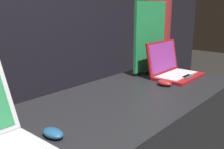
# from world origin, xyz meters

# --- Properties ---
(mouse_front) EXTENTS (0.06, 0.10, 0.03)m
(mouse_front) POSITION_xyz_m (-0.44, 0.28, 0.87)
(mouse_front) COLOR navy
(mouse_front) RESTS_ON display_counter
(laptop_back) EXTENTS (0.37, 0.28, 0.24)m
(laptop_back) POSITION_xyz_m (0.66, 0.37, 0.91)
(laptop_back) COLOR maroon
(laptop_back) RESTS_ON display_counter
(mouse_back) EXTENTS (0.06, 0.10, 0.04)m
(mouse_back) POSITION_xyz_m (0.43, 0.30, 0.87)
(mouse_back) COLOR maroon
(mouse_back) RESTS_ON display_counter
(promo_stand_back) EXTENTS (0.37, 0.07, 0.52)m
(promo_stand_back) POSITION_xyz_m (0.66, 0.57, 1.10)
(promo_stand_back) COLOR black
(promo_stand_back) RESTS_ON display_counter
(person_bystander) EXTENTS (0.32, 0.32, 1.68)m
(person_bystander) POSITION_xyz_m (1.31, 0.93, 0.87)
(person_bystander) COLOR #282833
(person_bystander) RESTS_ON ground_plane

